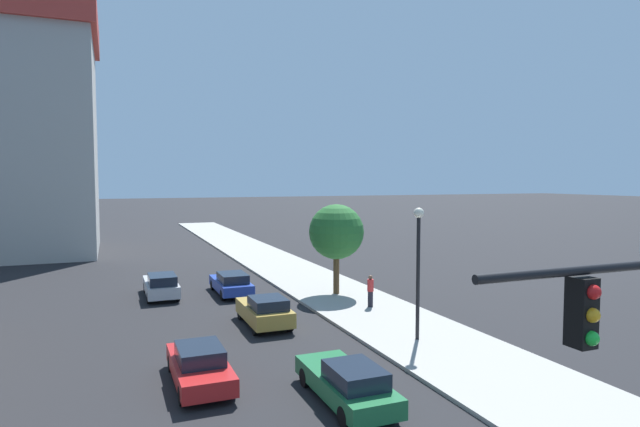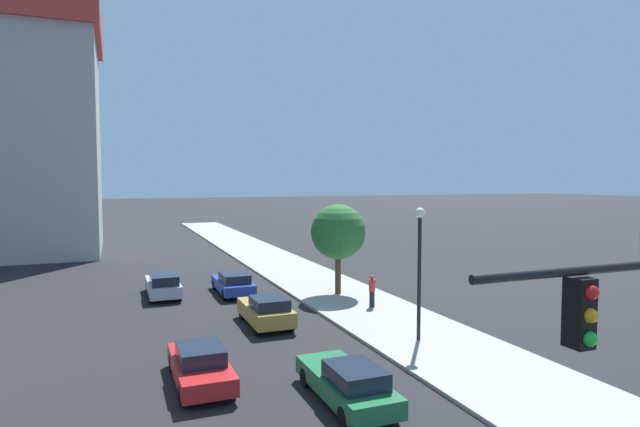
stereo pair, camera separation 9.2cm
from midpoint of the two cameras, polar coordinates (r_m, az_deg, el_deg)
The scene contains 10 objects.
sidewalk at distance 27.33m, azimuth 6.51°, elevation -10.90°, with size 5.47×120.00×0.15m, color #9E9B93.
construction_building at distance 56.52m, azimuth -31.14°, elevation 9.11°, with size 16.79×21.97×30.16m.
street_lamp at distance 22.53m, azimuth 10.92°, elevation -4.28°, with size 0.44×0.44×5.63m.
street_tree at distance 31.07m, azimuth 2.08°, elevation -2.04°, with size 3.28×3.28×5.36m.
car_green at distance 17.06m, azimuth 3.21°, elevation -17.96°, with size 1.72×4.68×1.37m.
car_red at distance 18.95m, azimuth -12.80°, elevation -15.79°, with size 1.75×4.47×1.36m.
car_silver at distance 32.61m, azimuth -16.66°, elevation -7.47°, with size 1.78×4.64×1.46m.
car_blue at distance 32.41m, azimuth -9.38°, elevation -7.50°, with size 1.83×4.60×1.36m.
car_gold at distance 25.38m, azimuth -5.77°, elevation -10.50°, with size 1.83×4.12×1.48m.
pedestrian_red_shirt at distance 28.37m, azimuth 5.79°, elevation -8.38°, with size 0.34×0.34×1.71m.
Camera 2 is at (-4.65, -3.33, 6.97)m, focal length 29.33 mm.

